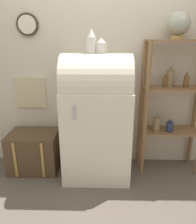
% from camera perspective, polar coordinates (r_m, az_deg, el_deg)
% --- Properties ---
extents(ground_plane, '(12.00, 12.00, 0.00)m').
position_cam_1_polar(ground_plane, '(2.73, -0.48, -18.12)').
color(ground_plane, '#60564C').
extents(wall_back, '(7.00, 0.09, 2.70)m').
position_cam_1_polar(wall_back, '(2.77, -0.26, 12.85)').
color(wall_back, beige).
rests_on(wall_back, ground_plane).
extents(refrigerator, '(0.78, 0.67, 1.48)m').
position_cam_1_polar(refrigerator, '(2.56, -0.36, -1.13)').
color(refrigerator, silver).
rests_on(refrigerator, ground_plane).
extents(suitcase_trunk, '(0.60, 0.44, 0.51)m').
position_cam_1_polar(suitcase_trunk, '(2.97, -16.29, -9.83)').
color(suitcase_trunk, brown).
rests_on(suitcase_trunk, ground_plane).
extents(shelf_unit, '(0.74, 0.33, 1.62)m').
position_cam_1_polar(shelf_unit, '(2.76, 18.80, 2.89)').
color(shelf_unit, olive).
rests_on(shelf_unit, ground_plane).
extents(globe, '(0.25, 0.25, 0.29)m').
position_cam_1_polar(globe, '(2.70, 20.36, 20.69)').
color(globe, '#AD8942').
rests_on(globe, shelf_unit).
extents(vase_left, '(0.10, 0.10, 0.25)m').
position_cam_1_polar(vase_left, '(2.41, -1.76, 17.90)').
color(vase_left, white).
rests_on(vase_left, refrigerator).
extents(vase_center, '(0.12, 0.12, 0.16)m').
position_cam_1_polar(vase_center, '(2.42, 0.88, 16.97)').
color(vase_center, white).
rests_on(vase_center, refrigerator).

